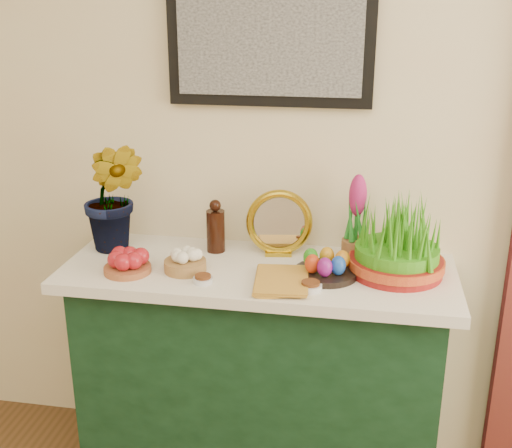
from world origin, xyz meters
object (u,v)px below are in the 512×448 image
(book, at_px, (255,279))
(wheatgrass_sabzeh, at_px, (398,241))
(mirror, at_px, (279,223))
(hyacinth_green, at_px, (112,179))
(sideboard, at_px, (258,378))

(book, bearing_deg, wheatgrass_sabzeh, 14.37)
(mirror, bearing_deg, hyacinth_green, -173.76)
(sideboard, distance_m, hyacinth_green, 0.94)
(hyacinth_green, xyz_separation_m, wheatgrass_sabzeh, (1.04, -0.04, -0.16))
(book, bearing_deg, sideboard, 89.18)
(sideboard, height_order, wheatgrass_sabzeh, wheatgrass_sabzeh)
(hyacinth_green, distance_m, book, 0.67)
(wheatgrass_sabzeh, bearing_deg, hyacinth_green, 177.55)
(mirror, bearing_deg, wheatgrass_sabzeh, -14.63)
(mirror, relative_size, wheatgrass_sabzeh, 0.76)
(hyacinth_green, bearing_deg, mirror, 8.16)
(hyacinth_green, relative_size, mirror, 2.21)
(mirror, xyz_separation_m, wheatgrass_sabzeh, (0.43, -0.11, -0.00))
(hyacinth_green, distance_m, mirror, 0.64)
(mirror, height_order, book, mirror)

